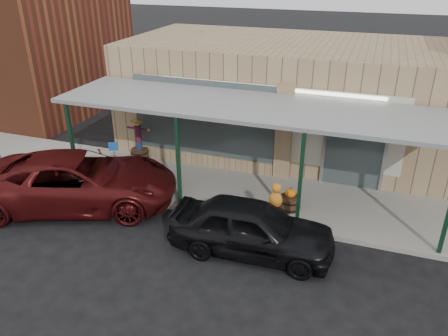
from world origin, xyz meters
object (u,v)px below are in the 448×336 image
(barrel_pumpkin, at_px, (290,201))
(parked_sedan, at_px, (252,227))
(barrel_scarecrow, at_px, (139,146))
(car_maroon, at_px, (78,181))
(handicap_sign, at_px, (114,156))

(barrel_pumpkin, height_order, parked_sedan, parked_sedan)
(barrel_scarecrow, distance_m, car_maroon, 3.34)
(barrel_pumpkin, distance_m, handicap_sign, 5.95)
(handicap_sign, xyz_separation_m, car_maroon, (-0.37, -1.50, -0.24))
(barrel_scarecrow, bearing_deg, parked_sedan, -32.33)
(barrel_pumpkin, xyz_separation_m, handicap_sign, (-5.91, -0.13, 0.66))
(barrel_pumpkin, relative_size, parked_sedan, 0.17)
(barrel_scarecrow, relative_size, parked_sedan, 0.39)
(parked_sedan, bearing_deg, car_maroon, 82.37)
(barrel_pumpkin, distance_m, car_maroon, 6.50)
(barrel_pumpkin, distance_m, parked_sedan, 2.29)
(barrel_pumpkin, relative_size, handicap_sign, 0.52)
(barrel_scarecrow, height_order, handicap_sign, barrel_scarecrow)
(barrel_scarecrow, bearing_deg, barrel_pumpkin, -12.64)
(barrel_scarecrow, relative_size, barrel_pumpkin, 2.27)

